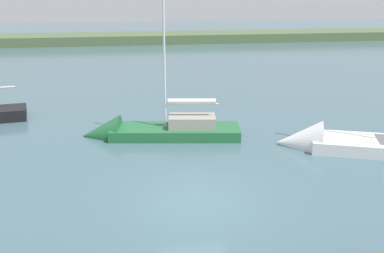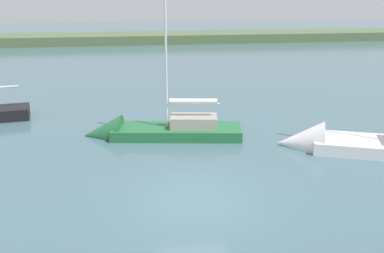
% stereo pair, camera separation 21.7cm
% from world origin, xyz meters
% --- Properties ---
extents(ground_plane, '(200.00, 200.00, 0.00)m').
position_xyz_m(ground_plane, '(0.00, 0.00, 0.00)').
color(ground_plane, '#42606B').
extents(far_shoreline, '(180.00, 8.00, 2.40)m').
position_xyz_m(far_shoreline, '(0.00, -49.67, 0.00)').
color(far_shoreline, '#4C603D').
rests_on(far_shoreline, ground_plane).
extents(sailboat_near_dock, '(7.54, 3.23, 8.40)m').
position_xyz_m(sailboat_near_dock, '(0.87, -6.88, 0.13)').
color(sailboat_near_dock, '#236638').
rests_on(sailboat_near_dock, ground_plane).
extents(sailboat_mid_channel, '(9.31, 5.58, 9.72)m').
position_xyz_m(sailboat_mid_channel, '(-8.13, -3.21, 0.22)').
color(sailboat_mid_channel, white).
rests_on(sailboat_mid_channel, ground_plane).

